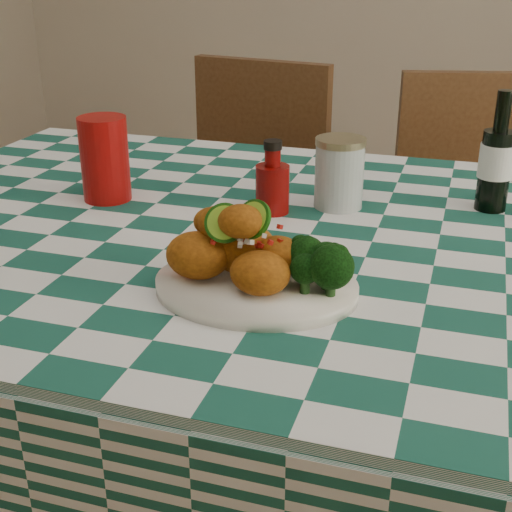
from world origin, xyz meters
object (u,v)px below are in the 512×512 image
(dining_table, at_px, (304,429))
(red_tumbler, at_px, (105,159))
(beer_bottle, at_px, (497,152))
(ketchup_bottle, at_px, (273,177))
(wooden_chair_left, at_px, (232,233))
(wooden_chair_right, at_px, (479,264))
(plate, at_px, (256,287))
(fried_chicken_pile, at_px, (244,243))
(mason_jar, at_px, (339,173))

(dining_table, height_order, red_tumbler, red_tumbler)
(red_tumbler, xyz_separation_m, beer_bottle, (0.69, 0.16, 0.03))
(ketchup_bottle, distance_m, beer_bottle, 0.40)
(ketchup_bottle, distance_m, wooden_chair_left, 0.81)
(ketchup_bottle, xyz_separation_m, wooden_chair_right, (0.38, 0.64, -0.39))
(plate, xyz_separation_m, wooden_chair_left, (-0.37, 0.96, -0.33))
(ketchup_bottle, bearing_deg, dining_table, -43.59)
(plate, xyz_separation_m, wooden_chair_right, (0.31, 0.95, -0.33))
(wooden_chair_left, height_order, wooden_chair_right, wooden_chair_left)
(wooden_chair_right, bearing_deg, wooden_chair_left, 164.99)
(dining_table, distance_m, fried_chicken_pile, 0.52)
(red_tumbler, distance_m, mason_jar, 0.43)
(beer_bottle, bearing_deg, dining_table, -142.22)
(ketchup_bottle, height_order, mason_jar, ketchup_bottle)
(ketchup_bottle, xyz_separation_m, wooden_chair_left, (-0.30, 0.64, -0.39))
(red_tumbler, bearing_deg, wooden_chair_left, 89.16)
(fried_chicken_pile, xyz_separation_m, mason_jar, (0.06, 0.38, -0.01))
(mason_jar, bearing_deg, wooden_chair_right, 64.35)
(dining_table, relative_size, plate, 5.91)
(ketchup_bottle, distance_m, wooden_chair_right, 0.84)
(mason_jar, xyz_separation_m, beer_bottle, (0.26, 0.07, 0.04))
(beer_bottle, distance_m, wooden_chair_right, 0.66)
(dining_table, xyz_separation_m, mason_jar, (0.02, 0.15, 0.46))
(fried_chicken_pile, xyz_separation_m, wooden_chair_right, (0.33, 0.95, -0.40))
(plate, relative_size, ketchup_bottle, 2.16)
(dining_table, distance_m, mason_jar, 0.48)
(fried_chicken_pile, bearing_deg, red_tumbler, 141.48)
(wooden_chair_left, distance_m, wooden_chair_right, 0.69)
(fried_chicken_pile, bearing_deg, plate, 0.00)
(beer_bottle, xyz_separation_m, wooden_chair_left, (-0.68, 0.51, -0.43))
(beer_bottle, relative_size, wooden_chair_left, 0.23)
(mason_jar, relative_size, beer_bottle, 0.60)
(dining_table, distance_m, wooden_chair_left, 0.83)
(dining_table, distance_m, ketchup_bottle, 0.47)
(beer_bottle, bearing_deg, mason_jar, -165.51)
(beer_bottle, bearing_deg, wooden_chair_left, 142.97)
(mason_jar, bearing_deg, plate, -95.66)
(plate, height_order, fried_chicken_pile, fried_chicken_pile)
(fried_chicken_pile, bearing_deg, mason_jar, 81.73)
(mason_jar, bearing_deg, red_tumbler, -168.10)
(ketchup_bottle, relative_size, mason_jar, 1.03)
(plate, distance_m, wooden_chair_left, 1.08)
(wooden_chair_left, bearing_deg, dining_table, -52.37)
(beer_bottle, height_order, wooden_chair_left, beer_bottle)
(fried_chicken_pile, distance_m, mason_jar, 0.38)
(dining_table, height_order, mason_jar, mason_jar)
(plate, distance_m, mason_jar, 0.38)
(wooden_chair_right, bearing_deg, beer_bottle, -105.75)
(plate, height_order, wooden_chair_left, wooden_chair_left)
(beer_bottle, bearing_deg, fried_chicken_pile, -125.56)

